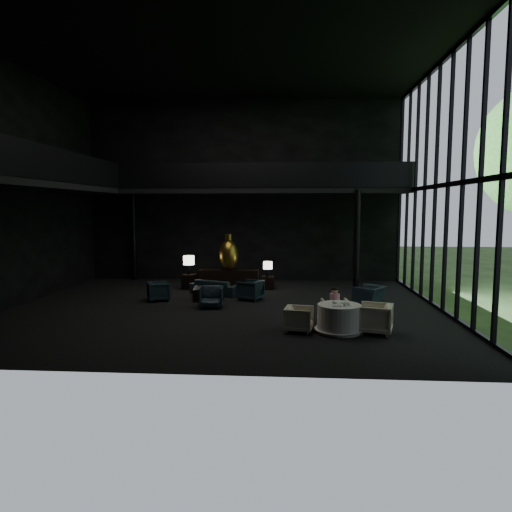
# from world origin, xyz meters

# --- Properties ---
(floor) EXTENTS (14.00, 12.00, 0.02)m
(floor) POSITION_xyz_m (0.00, 0.00, 0.00)
(floor) COLOR black
(floor) RESTS_ON ground
(ceiling) EXTENTS (14.00, 12.00, 0.02)m
(ceiling) POSITION_xyz_m (0.00, 0.00, 8.00)
(ceiling) COLOR black
(ceiling) RESTS_ON ground
(wall_back) EXTENTS (14.00, 0.04, 8.00)m
(wall_back) POSITION_xyz_m (0.00, 6.00, 4.00)
(wall_back) COLOR black
(wall_back) RESTS_ON ground
(wall_front) EXTENTS (14.00, 0.04, 8.00)m
(wall_front) POSITION_xyz_m (0.00, -6.00, 4.00)
(wall_front) COLOR black
(wall_front) RESTS_ON ground
(wall_left) EXTENTS (0.04, 12.00, 8.00)m
(wall_left) POSITION_xyz_m (-7.00, 0.00, 4.00)
(wall_left) COLOR black
(wall_left) RESTS_ON ground
(curtain_wall) EXTENTS (0.20, 12.00, 8.00)m
(curtain_wall) POSITION_xyz_m (6.95, 0.00, 4.00)
(curtain_wall) COLOR black
(curtain_wall) RESTS_ON ground
(mezzanine_left) EXTENTS (2.00, 12.00, 0.25)m
(mezzanine_left) POSITION_xyz_m (-6.00, 0.00, 4.00)
(mezzanine_left) COLOR black
(mezzanine_left) RESTS_ON wall_left
(mezzanine_back) EXTENTS (12.00, 2.00, 0.25)m
(mezzanine_back) POSITION_xyz_m (1.00, 5.00, 4.00)
(mezzanine_back) COLOR black
(mezzanine_back) RESTS_ON wall_back
(railing_left) EXTENTS (0.06, 12.00, 1.00)m
(railing_left) POSITION_xyz_m (-5.00, 0.00, 4.60)
(railing_left) COLOR black
(railing_left) RESTS_ON mezzanine_left
(railing_back) EXTENTS (12.00, 0.06, 1.00)m
(railing_back) POSITION_xyz_m (1.00, 4.00, 4.60)
(railing_back) COLOR black
(railing_back) RESTS_ON mezzanine_back
(column_nw) EXTENTS (0.24, 0.24, 4.00)m
(column_nw) POSITION_xyz_m (-5.00, 5.70, 2.00)
(column_nw) COLOR black
(column_nw) RESTS_ON floor
(column_ne) EXTENTS (0.24, 0.24, 4.00)m
(column_ne) POSITION_xyz_m (4.80, 4.00, 2.00)
(column_ne) COLOR black
(column_ne) RESTS_ON floor
(console) EXTENTS (2.43, 0.55, 0.77)m
(console) POSITION_xyz_m (-0.37, 3.63, 0.39)
(console) COLOR black
(console) RESTS_ON floor
(bronze_urn) EXTENTS (0.78, 0.78, 1.46)m
(bronze_urn) POSITION_xyz_m (-0.37, 3.62, 1.39)
(bronze_urn) COLOR olive
(bronze_urn) RESTS_ON console
(side_table_left) EXTENTS (0.55, 0.55, 0.60)m
(side_table_left) POSITION_xyz_m (-1.97, 3.48, 0.30)
(side_table_left) COLOR black
(side_table_left) RESTS_ON floor
(table_lamp_left) EXTENTS (0.45, 0.45, 0.75)m
(table_lamp_left) POSITION_xyz_m (-1.97, 3.46, 1.14)
(table_lamp_left) COLOR black
(table_lamp_left) RESTS_ON side_table_left
(side_table_right) EXTENTS (0.48, 0.48, 0.53)m
(side_table_right) POSITION_xyz_m (1.23, 3.62, 0.26)
(side_table_right) COLOR black
(side_table_right) RESTS_ON floor
(table_lamp_right) EXTENTS (0.37, 0.37, 0.61)m
(table_lamp_right) POSITION_xyz_m (1.23, 3.47, 0.97)
(table_lamp_right) COLOR black
(table_lamp_right) RESTS_ON side_table_right
(sofa) EXTENTS (1.82, 1.18, 0.69)m
(sofa) POSITION_xyz_m (-0.71, 2.41, 0.34)
(sofa) COLOR #1F2F35
(sofa) RESTS_ON floor
(lounge_armchair_west) EXTENTS (0.88, 0.90, 0.71)m
(lounge_armchair_west) POSITION_xyz_m (-2.54, 1.06, 0.36)
(lounge_armchair_west) COLOR black
(lounge_armchair_west) RESTS_ON floor
(lounge_armchair_east) EXTENTS (0.97, 1.00, 0.79)m
(lounge_armchair_east) POSITION_xyz_m (0.70, 1.41, 0.40)
(lounge_armchair_east) COLOR black
(lounge_armchair_east) RESTS_ON floor
(lounge_armchair_south) EXTENTS (0.82, 0.77, 0.78)m
(lounge_armchair_south) POSITION_xyz_m (-0.49, 0.05, 0.39)
(lounge_armchair_south) COLOR #172430
(lounge_armchair_south) RESTS_ON floor
(window_armchair) EXTENTS (0.97, 1.03, 0.76)m
(window_armchair) POSITION_xyz_m (4.81, 0.91, 0.38)
(window_armchair) COLOR black
(window_armchair) RESTS_ON floor
(coffee_table) EXTENTS (1.09, 1.09, 0.44)m
(coffee_table) POSITION_xyz_m (-0.83, 1.35, 0.22)
(coffee_table) COLOR black
(coffee_table) RESTS_ON floor
(dining_table) EXTENTS (1.30, 1.30, 0.75)m
(dining_table) POSITION_xyz_m (3.39, -2.68, 0.33)
(dining_table) COLOR white
(dining_table) RESTS_ON floor
(dining_chair_north) EXTENTS (0.79, 0.75, 0.74)m
(dining_chair_north) POSITION_xyz_m (3.40, -1.71, 0.37)
(dining_chair_north) COLOR silver
(dining_chair_north) RESTS_ON floor
(dining_chair_east) EXTENTS (1.10, 1.14, 0.96)m
(dining_chair_east) POSITION_xyz_m (4.32, -2.69, 0.48)
(dining_chair_east) COLOR silver
(dining_chair_east) RESTS_ON floor
(dining_chair_west) EXTENTS (0.73, 0.77, 0.69)m
(dining_chair_west) POSITION_xyz_m (2.33, -2.64, 0.35)
(dining_chair_west) COLOR beige
(dining_chair_west) RESTS_ON floor
(child) EXTENTS (0.28, 0.28, 0.60)m
(child) POSITION_xyz_m (3.37, -1.66, 0.75)
(child) COLOR pink
(child) RESTS_ON dining_chair_north
(plate_a) EXTENTS (0.30, 0.30, 0.02)m
(plate_a) POSITION_xyz_m (3.31, -2.87, 0.76)
(plate_a) COLOR white
(plate_a) RESTS_ON dining_table
(plate_b) EXTENTS (0.27, 0.27, 0.02)m
(plate_b) POSITION_xyz_m (3.55, -2.50, 0.76)
(plate_b) COLOR white
(plate_b) RESTS_ON dining_table
(saucer) EXTENTS (0.20, 0.20, 0.01)m
(saucer) POSITION_xyz_m (3.63, -2.76, 0.76)
(saucer) COLOR white
(saucer) RESTS_ON dining_table
(coffee_cup) EXTENTS (0.10, 0.10, 0.06)m
(coffee_cup) POSITION_xyz_m (3.62, -2.78, 0.79)
(coffee_cup) COLOR white
(coffee_cup) RESTS_ON saucer
(cereal_bowl) EXTENTS (0.17, 0.17, 0.08)m
(cereal_bowl) POSITION_xyz_m (3.30, -2.55, 0.79)
(cereal_bowl) COLOR white
(cereal_bowl) RESTS_ON dining_table
(cream_pot) EXTENTS (0.08, 0.08, 0.07)m
(cream_pot) POSITION_xyz_m (3.50, -2.90, 0.79)
(cream_pot) COLOR #99999E
(cream_pot) RESTS_ON dining_table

